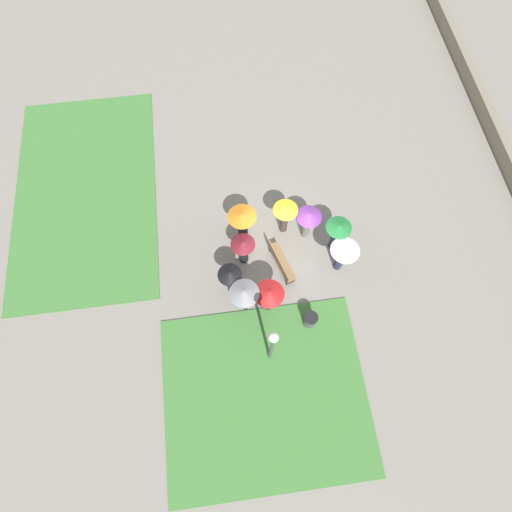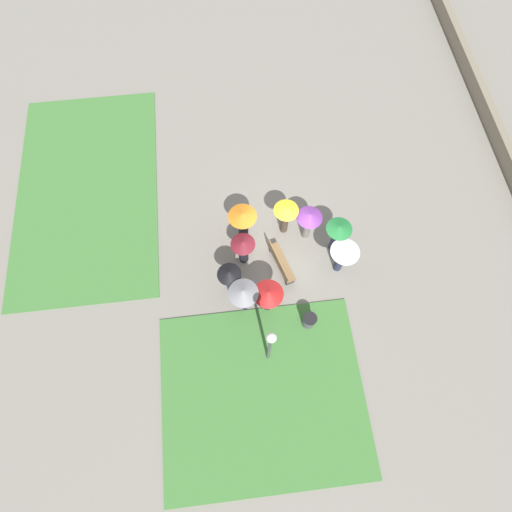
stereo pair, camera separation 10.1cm
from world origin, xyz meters
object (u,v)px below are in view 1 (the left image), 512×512
object	(u,v)px
crowd_person_red	(269,296)
crowd_person_yellow	(285,214)
crowd_person_orange	(242,222)
crowd_person_maroon	(243,248)
trash_bin	(310,320)
crowd_person_purple	(308,219)
park_bench	(281,262)
crowd_person_grey	(244,295)
crowd_person_black	(230,278)
lamp_post	(272,345)
crowd_person_green	(337,231)
crowd_person_white	(343,254)

from	to	relation	value
crowd_person_red	crowd_person_yellow	bearing A→B (deg)	-174.74
crowd_person_orange	crowd_person_maroon	distance (m)	1.09
crowd_person_yellow	trash_bin	bearing A→B (deg)	76.94
crowd_person_yellow	crowd_person_purple	distance (m)	0.95
park_bench	crowd_person_yellow	bearing A→B (deg)	-29.86
trash_bin	crowd_person_orange	size ratio (longest dim) A/B	0.42
crowd_person_grey	crowd_person_black	xyz separation A→B (m)	(0.81, 0.44, -0.35)
lamp_post	crowd_person_black	size ratio (longest dim) A/B	2.13
park_bench	crowd_person_purple	world-z (taller)	crowd_person_purple
crowd_person_orange	crowd_person_green	distance (m)	3.78
crowd_person_white	crowd_person_orange	distance (m)	4.16
lamp_post	crowd_person_white	size ratio (longest dim) A/B	2.13
crowd_person_grey	crowd_person_red	bearing A→B (deg)	146.82
crowd_person_green	crowd_person_purple	distance (m)	1.24
park_bench	crowd_person_yellow	distance (m)	1.95
crowd_person_black	crowd_person_green	bearing A→B (deg)	129.75
park_bench	crowd_person_white	distance (m)	2.53
crowd_person_white	crowd_person_red	xyz separation A→B (m)	(-1.29, 3.08, -0.05)
crowd_person_orange	crowd_person_green	size ratio (longest dim) A/B	1.02
trash_bin	park_bench	bearing A→B (deg)	16.97
crowd_person_white	crowd_person_grey	world-z (taller)	crowd_person_grey
trash_bin	crowd_person_yellow	size ratio (longest dim) A/B	0.43
park_bench	crowd_person_yellow	size ratio (longest dim) A/B	0.97
crowd_person_black	lamp_post	bearing A→B (deg)	43.72
trash_bin	crowd_person_red	size ratio (longest dim) A/B	0.44
crowd_person_maroon	crowd_person_grey	bearing A→B (deg)	137.42
park_bench	crowd_person_orange	xyz separation A→B (m)	(1.60, 1.35, 0.84)
crowd_person_maroon	crowd_person_green	distance (m)	3.76
crowd_person_maroon	crowd_person_purple	xyz separation A→B (m)	(0.80, -2.72, 0.25)
crowd_person_orange	park_bench	bearing A→B (deg)	96.00
crowd_person_maroon	crowd_person_yellow	bearing A→B (deg)	-95.07
trash_bin	crowd_person_black	xyz separation A→B (m)	(1.80, 2.84, 0.82)
lamp_post	crowd_person_black	bearing A→B (deg)	20.90
crowd_person_yellow	crowd_person_maroon	bearing A→B (deg)	14.17
lamp_post	trash_bin	world-z (taller)	lamp_post
crowd_person_purple	crowd_person_black	bearing A→B (deg)	156.23
trash_bin	crowd_person_black	distance (m)	3.46
crowd_person_yellow	crowd_person_green	xyz separation A→B (m)	(-1.05, -1.91, 0.05)
trash_bin	crowd_person_maroon	world-z (taller)	crowd_person_maroon
crowd_person_orange	crowd_person_black	xyz separation A→B (m)	(-2.29, 0.73, -0.08)
crowd_person_black	crowd_person_green	xyz separation A→B (m)	(1.33, -4.38, 0.17)
lamp_post	crowd_person_grey	size ratio (longest dim) A/B	2.00
crowd_person_yellow	crowd_person_orange	bearing A→B (deg)	-15.23
crowd_person_maroon	crowd_person_red	xyz separation A→B (m)	(-2.12, -0.72, 0.18)
trash_bin	crowd_person_red	distance (m)	1.95
lamp_post	crowd_person_purple	world-z (taller)	lamp_post
trash_bin	crowd_person_grey	world-z (taller)	crowd_person_grey
crowd_person_maroon	crowd_person_yellow	distance (m)	2.19
crowd_person_yellow	crowd_person_green	bearing A→B (deg)	133.25
crowd_person_orange	crowd_person_yellow	world-z (taller)	crowd_person_orange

